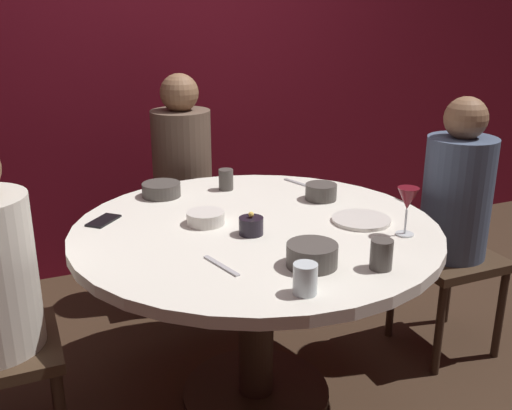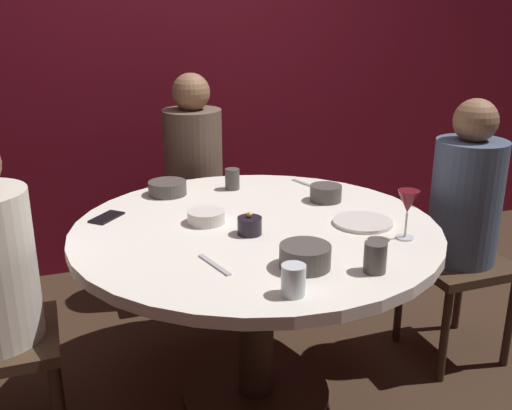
{
  "view_description": "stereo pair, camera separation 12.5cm",
  "coord_description": "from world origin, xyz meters",
  "px_view_note": "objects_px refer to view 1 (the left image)",
  "views": [
    {
      "loc": [
        -0.8,
        -1.87,
        1.53
      ],
      "look_at": [
        0.0,
        0.0,
        0.83
      ],
      "focal_mm": 41.12,
      "sensor_mm": 36.0,
      "label": 1
    },
    {
      "loc": [
        -0.69,
        -1.92,
        1.53
      ],
      "look_at": [
        0.0,
        0.0,
        0.83
      ],
      "focal_mm": 41.12,
      "sensor_mm": 36.0,
      "label": 2
    }
  ],
  "objects_px": {
    "seated_diner_back": "(182,166)",
    "bowl_salad_center": "(206,218)",
    "cup_near_candle": "(381,254)",
    "cup_by_right_diner": "(305,279)",
    "seated_diner_right": "(456,201)",
    "bowl_serving_large": "(321,192)",
    "cell_phone": "(104,221)",
    "bowl_sauce_side": "(161,190)",
    "dining_table": "(256,262)",
    "bowl_small_white": "(312,255)",
    "wine_glass": "(408,201)",
    "dinner_plate": "(361,220)",
    "candle_holder": "(251,226)",
    "cup_by_left_diner": "(226,180)"
  },
  "relations": [
    {
      "from": "seated_diner_back",
      "to": "bowl_salad_center",
      "type": "relative_size",
      "value": 8.52
    },
    {
      "from": "cup_near_candle",
      "to": "cup_by_right_diner",
      "type": "height_order",
      "value": "cup_near_candle"
    },
    {
      "from": "seated_diner_right",
      "to": "bowl_salad_center",
      "type": "xyz_separation_m",
      "value": [
        -1.11,
        0.09,
        0.05
      ]
    },
    {
      "from": "seated_diner_back",
      "to": "cup_near_candle",
      "type": "xyz_separation_m",
      "value": [
        0.21,
        -1.46,
        0.06
      ]
    },
    {
      "from": "seated_diner_back",
      "to": "bowl_serving_large",
      "type": "height_order",
      "value": "seated_diner_back"
    },
    {
      "from": "cup_near_candle",
      "to": "seated_diner_right",
      "type": "bearing_deg",
      "value": 33.96
    },
    {
      "from": "cell_phone",
      "to": "seated_diner_back",
      "type": "bearing_deg",
      "value": -82.86
    },
    {
      "from": "cell_phone",
      "to": "bowl_serving_large",
      "type": "distance_m",
      "value": 0.89
    },
    {
      "from": "seated_diner_right",
      "to": "cup_by_right_diner",
      "type": "distance_m",
      "value": 1.17
    },
    {
      "from": "seated_diner_right",
      "to": "bowl_salad_center",
      "type": "relative_size",
      "value": 8.26
    },
    {
      "from": "bowl_sauce_side",
      "to": "cup_near_candle",
      "type": "height_order",
      "value": "cup_near_candle"
    },
    {
      "from": "seated_diner_back",
      "to": "bowl_sauce_side",
      "type": "relative_size",
      "value": 7.39
    },
    {
      "from": "seated_diner_back",
      "to": "cup_by_right_diner",
      "type": "relative_size",
      "value": 13.3
    },
    {
      "from": "dining_table",
      "to": "cup_near_candle",
      "type": "height_order",
      "value": "cup_near_candle"
    },
    {
      "from": "seated_diner_right",
      "to": "cup_near_candle",
      "type": "height_order",
      "value": "seated_diner_right"
    },
    {
      "from": "bowl_sauce_side",
      "to": "cup_by_right_diner",
      "type": "bearing_deg",
      "value": -81.94
    },
    {
      "from": "bowl_salad_center",
      "to": "bowl_sauce_side",
      "type": "xyz_separation_m",
      "value": [
        -0.07,
        0.39,
        0.01
      ]
    },
    {
      "from": "seated_diner_back",
      "to": "cup_by_right_diner",
      "type": "distance_m",
      "value": 1.52
    },
    {
      "from": "seated_diner_right",
      "to": "bowl_small_white",
      "type": "relative_size",
      "value": 7.24
    },
    {
      "from": "wine_glass",
      "to": "cup_near_candle",
      "type": "bearing_deg",
      "value": -140.24
    },
    {
      "from": "bowl_salad_center",
      "to": "cup_by_right_diner",
      "type": "height_order",
      "value": "cup_by_right_diner"
    },
    {
      "from": "bowl_salad_center",
      "to": "dinner_plate",
      "type": "bearing_deg",
      "value": -21.11
    },
    {
      "from": "seated_diner_right",
      "to": "cup_by_right_diner",
      "type": "xyz_separation_m",
      "value": [
        -1.03,
        -0.55,
        0.08
      ]
    },
    {
      "from": "candle_holder",
      "to": "dinner_plate",
      "type": "xyz_separation_m",
      "value": [
        0.43,
        -0.05,
        -0.03
      ]
    },
    {
      "from": "cup_near_candle",
      "to": "cup_by_left_diner",
      "type": "distance_m",
      "value": 0.97
    },
    {
      "from": "dinner_plate",
      "to": "bowl_salad_center",
      "type": "xyz_separation_m",
      "value": [
        -0.55,
        0.21,
        0.02
      ]
    },
    {
      "from": "bowl_sauce_side",
      "to": "wine_glass",
      "type": "bearing_deg",
      "value": -48.77
    },
    {
      "from": "dining_table",
      "to": "wine_glass",
      "type": "distance_m",
      "value": 0.61
    },
    {
      "from": "seated_diner_right",
      "to": "cup_by_left_diner",
      "type": "xyz_separation_m",
      "value": [
        -0.89,
        0.46,
        0.08
      ]
    },
    {
      "from": "wine_glass",
      "to": "bowl_small_white",
      "type": "relative_size",
      "value": 1.09
    },
    {
      "from": "dinner_plate",
      "to": "seated_diner_right",
      "type": "bearing_deg",
      "value": 12.13
    },
    {
      "from": "candle_holder",
      "to": "bowl_serving_large",
      "type": "bearing_deg",
      "value": 30.35
    },
    {
      "from": "candle_holder",
      "to": "cup_near_candle",
      "type": "relative_size",
      "value": 0.92
    },
    {
      "from": "candle_holder",
      "to": "cup_by_left_diner",
      "type": "height_order",
      "value": "cup_by_left_diner"
    },
    {
      "from": "bowl_serving_large",
      "to": "bowl_salad_center",
      "type": "bearing_deg",
      "value": -171.15
    },
    {
      "from": "wine_glass",
      "to": "dinner_plate",
      "type": "bearing_deg",
      "value": 111.34
    },
    {
      "from": "wine_glass",
      "to": "bowl_salad_center",
      "type": "height_order",
      "value": "wine_glass"
    },
    {
      "from": "cell_phone",
      "to": "bowl_serving_large",
      "type": "height_order",
      "value": "bowl_serving_large"
    },
    {
      "from": "wine_glass",
      "to": "bowl_salad_center",
      "type": "xyz_separation_m",
      "value": [
        -0.62,
        0.39,
        -0.1
      ]
    },
    {
      "from": "wine_glass",
      "to": "cell_phone",
      "type": "xyz_separation_m",
      "value": [
        -0.96,
        0.56,
        -0.12
      ]
    },
    {
      "from": "cup_by_left_diner",
      "to": "cup_near_candle",
      "type": "bearing_deg",
      "value": -80.9
    },
    {
      "from": "bowl_small_white",
      "to": "cup_by_right_diner",
      "type": "relative_size",
      "value": 1.78
    },
    {
      "from": "seated_diner_back",
      "to": "cell_phone",
      "type": "xyz_separation_m",
      "value": [
        -0.51,
        -0.7,
        0.01
      ]
    },
    {
      "from": "cup_by_left_diner",
      "to": "seated_diner_right",
      "type": "bearing_deg",
      "value": -27.32
    },
    {
      "from": "candle_holder",
      "to": "bowl_serving_large",
      "type": "distance_m",
      "value": 0.49
    },
    {
      "from": "dining_table",
      "to": "bowl_sauce_side",
      "type": "xyz_separation_m",
      "value": [
        -0.23,
        0.48,
        0.18
      ]
    },
    {
      "from": "candle_holder",
      "to": "bowl_sauce_side",
      "type": "distance_m",
      "value": 0.58
    },
    {
      "from": "seated_diner_right",
      "to": "cell_phone",
      "type": "distance_m",
      "value": 1.49
    },
    {
      "from": "wine_glass",
      "to": "cell_phone",
      "type": "bearing_deg",
      "value": 149.76
    },
    {
      "from": "dining_table",
      "to": "bowl_serving_large",
      "type": "relative_size",
      "value": 10.34
    }
  ]
}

